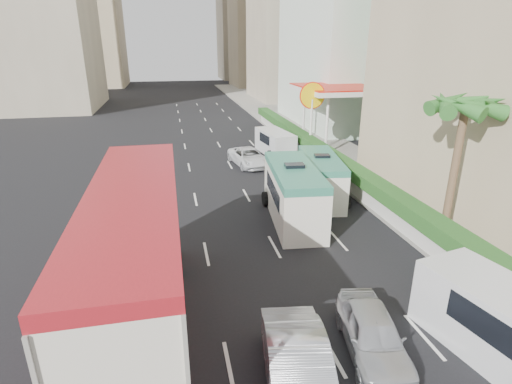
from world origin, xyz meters
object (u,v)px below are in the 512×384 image
object	(u,v)px
shell_station	(335,117)
panel_van_far	(275,142)
car_silver_lane_b	(371,352)
palm_tree	(454,174)
double_decker_bus	(140,267)
minibus_far	(321,178)
van_asset	(249,165)
minibus_near	(293,194)
panel_van_near	(512,330)

from	to	relation	value
shell_station	panel_van_far	bearing A→B (deg)	-167.45
car_silver_lane_b	palm_tree	world-z (taller)	palm_tree
car_silver_lane_b	palm_tree	xyz separation A→B (m)	(7.02, 6.27, 3.38)
car_silver_lane_b	shell_station	bearing A→B (deg)	80.44
double_decker_bus	minibus_far	distance (m)	14.59
double_decker_bus	minibus_far	xyz separation A→B (m)	(9.96, 10.60, -1.21)
minibus_far	shell_station	distance (m)	13.87
double_decker_bus	palm_tree	xyz separation A→B (m)	(13.80, 4.00, 0.85)
car_silver_lane_b	minibus_far	size ratio (longest dim) A/B	0.68
van_asset	minibus_near	bearing A→B (deg)	-98.10
double_decker_bus	palm_tree	bearing A→B (deg)	16.16
van_asset	minibus_near	xyz separation A→B (m)	(0.32, -10.77, 1.48)
panel_van_near	shell_station	world-z (taller)	shell_station
car_silver_lane_b	panel_van_far	size ratio (longest dim) A/B	0.83
minibus_far	palm_tree	size ratio (longest dim) A/B	0.93
shell_station	minibus_near	bearing A→B (deg)	-119.69
double_decker_bus	van_asset	bearing A→B (deg)	69.27
minibus_near	van_asset	bearing A→B (deg)	97.64
panel_van_near	palm_tree	distance (m)	8.45
car_silver_lane_b	panel_van_near	world-z (taller)	panel_van_near
panel_van_far	palm_tree	world-z (taller)	palm_tree
car_silver_lane_b	panel_van_far	xyz separation A→B (m)	(3.21, 23.93, 0.98)
panel_van_far	car_silver_lane_b	bearing A→B (deg)	-105.18
panel_van_far	palm_tree	xyz separation A→B (m)	(3.81, -17.66, 2.40)
palm_tree	double_decker_bus	bearing A→B (deg)	-163.84
panel_van_far	panel_van_near	bearing A→B (deg)	-96.33
car_silver_lane_b	panel_van_far	distance (m)	24.17
van_asset	panel_van_near	world-z (taller)	panel_van_near
double_decker_bus	minibus_far	size ratio (longest dim) A/B	1.85
minibus_far	panel_van_far	xyz separation A→B (m)	(0.03, 11.07, -0.33)
double_decker_bus	van_asset	size ratio (longest dim) A/B	2.32
minibus_far	panel_van_far	bearing A→B (deg)	99.87
double_decker_bus	car_silver_lane_b	size ratio (longest dim) A/B	2.71
minibus_near	panel_van_near	size ratio (longest dim) A/B	1.20
panel_van_near	double_decker_bus	bearing A→B (deg)	150.26
van_asset	shell_station	bearing A→B (deg)	16.12
minibus_far	panel_van_far	distance (m)	11.07
minibus_near	car_silver_lane_b	bearing A→B (deg)	-87.43
minibus_near	palm_tree	distance (m)	7.74
double_decker_bus	panel_van_near	bearing A→B (deg)	-18.16
minibus_near	panel_van_far	distance (m)	14.04
panel_van_near	palm_tree	xyz separation A→B (m)	(3.27, 7.45, 2.26)
van_asset	minibus_far	bearing A→B (deg)	-80.02
minibus_near	panel_van_near	distance (m)	11.77
double_decker_bus	minibus_near	world-z (taller)	double_decker_bus
minibus_far	double_decker_bus	bearing A→B (deg)	-123.19
double_decker_bus	van_asset	world-z (taller)	double_decker_bus
minibus_far	palm_tree	distance (m)	7.91
double_decker_bus	shell_station	xyz separation A→B (m)	(16.00, 23.00, 0.22)
car_silver_lane_b	van_asset	size ratio (longest dim) A/B	0.86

